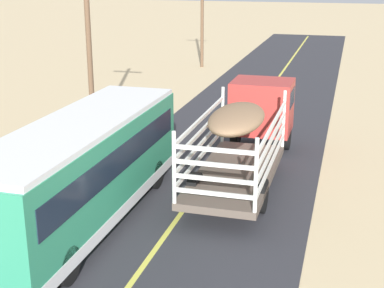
# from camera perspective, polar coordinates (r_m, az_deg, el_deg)

# --- Properties ---
(livestock_truck) EXTENTS (2.53, 9.70, 3.02)m
(livestock_truck) POSITION_cam_1_polar(r_m,az_deg,el_deg) (21.86, 6.23, 2.46)
(livestock_truck) COLOR #B2332D
(livestock_truck) RESTS_ON road_surface
(bus) EXTENTS (2.54, 10.00, 3.21)m
(bus) POSITION_cam_1_polar(r_m,az_deg,el_deg) (16.88, -11.10, -2.56)
(bus) COLOR #2D8C66
(bus) RESTS_ON road_surface
(power_pole_mid) EXTENTS (2.20, 0.24, 8.15)m
(power_pole_mid) POSITION_cam_1_polar(r_m,az_deg,el_deg) (25.27, -10.47, 10.29)
(power_pole_mid) COLOR brown
(power_pole_mid) RESTS_ON ground
(power_pole_far) EXTENTS (2.20, 0.24, 8.04)m
(power_pole_far) POSITION_cam_1_polar(r_m,az_deg,el_deg) (43.41, 1.04, 13.47)
(power_pole_far) COLOR brown
(power_pole_far) RESTS_ON ground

